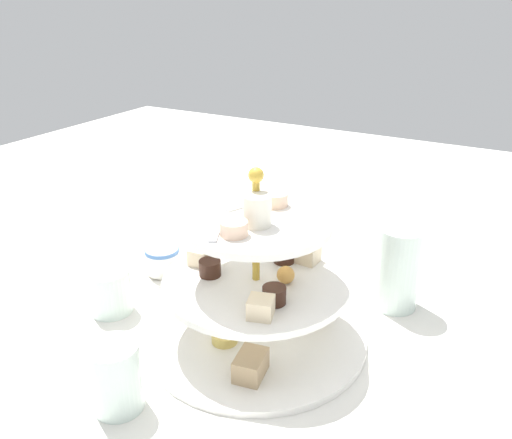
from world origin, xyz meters
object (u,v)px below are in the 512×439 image
(butter_knife_right, at_px, (269,248))
(water_glass_tall_right, at_px, (398,268))
(water_glass_mid_back, at_px, (116,377))
(water_glass_short_left, at_px, (110,291))
(teacup_with_saucer, at_px, (163,262))
(tiered_serving_stand, at_px, (256,294))

(butter_knife_right, bearing_deg, water_glass_tall_right, 131.04)
(butter_knife_right, distance_m, water_glass_mid_back, 0.46)
(water_glass_tall_right, xyz_separation_m, water_glass_short_left, (0.23, -0.38, -0.03))
(teacup_with_saucer, bearing_deg, butter_knife_right, 146.99)
(water_glass_short_left, distance_m, teacup_with_saucer, 0.13)
(butter_knife_right, bearing_deg, water_glass_short_left, 36.88)
(tiered_serving_stand, xyz_separation_m, butter_knife_right, (-0.26, -0.12, -0.07))
(water_glass_tall_right, bearing_deg, teacup_with_saucer, -75.24)
(water_glass_short_left, bearing_deg, butter_knife_right, 159.73)
(tiered_serving_stand, relative_size, water_glass_short_left, 4.46)
(water_glass_mid_back, bearing_deg, tiered_serving_stand, 158.42)
(water_glass_tall_right, bearing_deg, butter_knife_right, -106.12)
(butter_knife_right, relative_size, water_glass_mid_back, 1.96)
(water_glass_short_left, bearing_deg, tiered_serving_stand, 101.08)
(tiered_serving_stand, height_order, water_glass_short_left, tiered_serving_stand)
(water_glass_tall_right, bearing_deg, tiered_serving_stand, -38.56)
(butter_knife_right, bearing_deg, tiered_serving_stand, 81.49)
(butter_knife_right, height_order, water_glass_mid_back, water_glass_mid_back)
(tiered_serving_stand, relative_size, teacup_with_saucer, 3.44)
(tiered_serving_stand, height_order, teacup_with_saucer, tiered_serving_stand)
(tiered_serving_stand, height_order, butter_knife_right, tiered_serving_stand)
(teacup_with_saucer, distance_m, water_glass_mid_back, 0.32)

